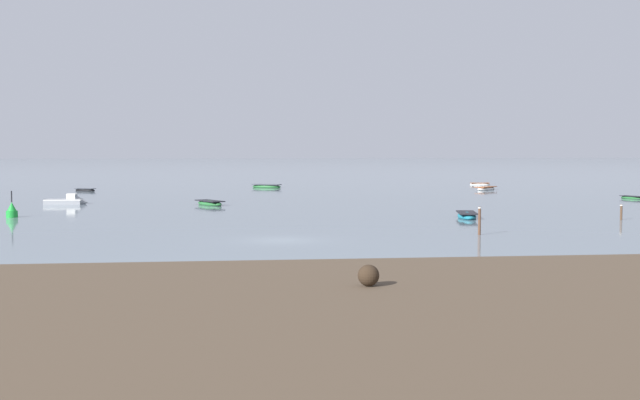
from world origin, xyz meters
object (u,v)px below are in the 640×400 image
rowboat_moored_7 (85,190)px  channel_buoy (12,212)px  rowboat_moored_5 (632,198)px  rowboat_moored_9 (210,203)px  motorboat_moored_0 (70,202)px  rowboat_moored_10 (486,189)px  rowboat_moored_3 (267,186)px  mooring_post_near (479,222)px  mooring_post_left (621,212)px  rowboat_moored_6 (480,184)px  rowboat_moored_4 (467,216)px

rowboat_moored_7 → channel_buoy: size_ratio=1.37×
rowboat_moored_5 → rowboat_moored_9: bearing=74.7°
motorboat_moored_0 → rowboat_moored_10: size_ratio=1.10×
rowboat_moored_5 → rowboat_moored_3: bearing=31.2°
motorboat_moored_0 → mooring_post_near: size_ratio=2.11×
rowboat_moored_10 → channel_buoy: (-51.35, -37.14, 0.29)m
rowboat_moored_9 → channel_buoy: size_ratio=1.85×
rowboat_moored_9 → rowboat_moored_10: bearing=-84.0°
rowboat_moored_7 → channel_buoy: 40.75m
rowboat_moored_5 → rowboat_moored_9: (-45.65, -4.59, 0.05)m
channel_buoy → mooring_post_left: 47.99m
motorboat_moored_0 → rowboat_moored_6: (53.32, 36.06, -0.11)m
rowboat_moored_9 → rowboat_moored_7: bearing=1.3°
rowboat_moored_6 → rowboat_moored_5: bearing=104.5°
mooring_post_near → rowboat_moored_3: bearing=99.0°
rowboat_moored_4 → mooring_post_left: size_ratio=3.31×
channel_buoy → rowboat_moored_7: bearing=91.2°
channel_buoy → mooring_post_near: size_ratio=1.15×
motorboat_moored_0 → rowboat_moored_9: motorboat_moored_0 is taller
rowboat_moored_7 → channel_buoy: channel_buoy is taller
rowboat_moored_4 → channel_buoy: 36.32m
rowboat_moored_5 → mooring_post_left: mooring_post_left is taller
motorboat_moored_0 → rowboat_moored_5: (59.39, 1.61, -0.12)m
rowboat_moored_4 → rowboat_moored_10: (15.37, 42.04, -0.01)m
rowboat_moored_6 → rowboat_moored_7: 56.93m
rowboat_moored_6 → mooring_post_near: size_ratio=1.56×
channel_buoy → mooring_post_left: bearing=-9.5°
rowboat_moored_5 → channel_buoy: (-61.17, -16.98, 0.34)m
rowboat_moored_6 → rowboat_moored_10: bearing=79.8°
mooring_post_left → channel_buoy: bearing=170.5°
rowboat_moored_10 → mooring_post_near: bearing=26.6°
rowboat_moored_3 → rowboat_moored_4: rowboat_moored_3 is taller
channel_buoy → rowboat_moored_6: bearing=43.0°
motorboat_moored_0 → rowboat_moored_6: 64.37m
rowboat_moored_4 → mooring_post_near: mooring_post_near is taller
motorboat_moored_0 → mooring_post_near: 45.29m
rowboat_moored_9 → rowboat_moored_10: size_ratio=1.11×
rowboat_moored_4 → rowboat_moored_5: size_ratio=1.44×
rowboat_moored_9 → motorboat_moored_0: bearing=49.1°
rowboat_moored_5 → rowboat_moored_7: 66.38m
rowboat_moored_4 → rowboat_moored_7: bearing=49.9°
rowboat_moored_9 → mooring_post_near: mooring_post_near is taller
rowboat_moored_4 → rowboat_moored_7: rowboat_moored_4 is taller
rowboat_moored_6 → rowboat_moored_7: (-55.91, -10.70, -0.00)m
rowboat_moored_3 → rowboat_moored_5: (38.28, -29.69, -0.06)m
rowboat_moored_4 → rowboat_moored_9: (-20.46, 17.29, -0.00)m
rowboat_moored_5 → channel_buoy: channel_buoy is taller
motorboat_moored_0 → mooring_post_left: mooring_post_left is taller
rowboat_moored_3 → mooring_post_near: size_ratio=2.25×
rowboat_moored_10 → rowboat_moored_3: bearing=-63.3°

